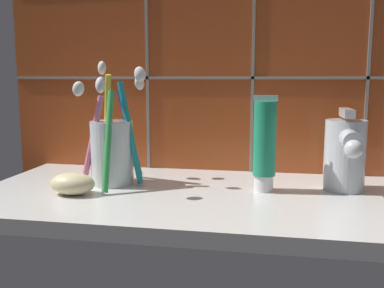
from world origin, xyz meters
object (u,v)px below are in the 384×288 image
(toothbrush_cup, at_px, (112,147))
(sink_faucet, at_px, (345,152))
(toothpaste_tube, at_px, (265,144))
(soap_bar, at_px, (72,184))

(toothbrush_cup, height_order, sink_faucet, toothbrush_cup)
(toothpaste_tube, bearing_deg, sink_faucet, 10.49)
(toothpaste_tube, height_order, soap_bar, toothpaste_tube)
(toothpaste_tube, distance_m, soap_bar, 0.28)
(soap_bar, bearing_deg, sink_faucet, 13.41)
(sink_faucet, xyz_separation_m, soap_bar, (-0.38, -0.09, -0.04))
(sink_faucet, bearing_deg, toothpaste_tube, -78.76)
(sink_faucet, relative_size, soap_bar, 1.85)
(sink_faucet, distance_m, soap_bar, 0.39)
(toothbrush_cup, xyz_separation_m, soap_bar, (-0.03, -0.07, -0.04))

